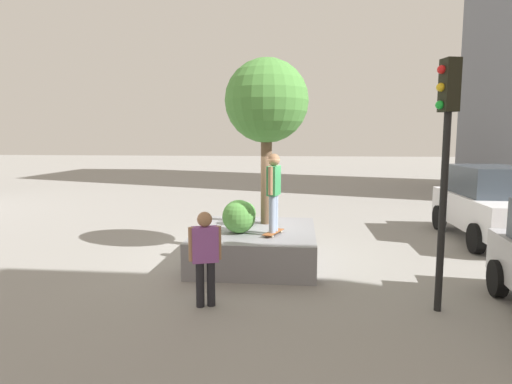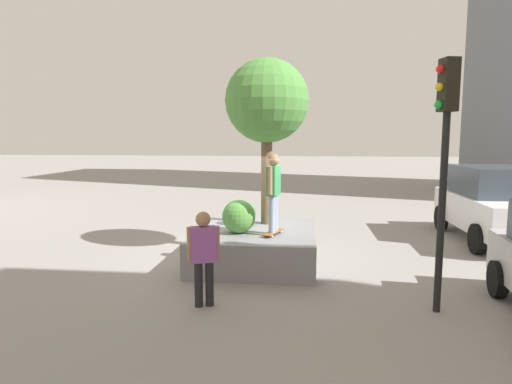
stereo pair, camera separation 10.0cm
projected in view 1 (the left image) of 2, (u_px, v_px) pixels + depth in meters
The scene contains 10 objects.
ground_plane at pixel (251, 255), 10.98m from camera, with size 120.00×120.00×0.00m, color gray.
planter_ledge at pixel (256, 245), 10.38m from camera, with size 3.27×2.79×0.79m, color gray.
plaza_tree at pixel (267, 102), 10.67m from camera, with size 2.07×2.07×4.12m.
boxwood_shrub at pixel (239, 216), 9.89m from camera, with size 0.77×0.77×0.77m, color #4C8C3D.
hedge_clump at pixel (244, 213), 10.84m from camera, with size 0.59×0.59×0.59m, color #3D7A33.
skateboard at pixel (273, 232), 9.74m from camera, with size 0.82×0.46×0.07m.
skateboarder at pixel (274, 187), 9.61m from camera, with size 0.58×0.30×1.76m.
police_car at pixel (491, 203), 12.44m from camera, with size 4.61×2.18×2.14m.
traffic_light_corner at pixel (446, 142), 7.09m from camera, with size 0.33×0.36×4.23m.
bystander_watching at pixel (205, 252), 7.53m from camera, with size 0.33×0.55×1.69m.
Camera 1 is at (10.62, 1.23, 2.96)m, focal length 30.34 mm.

